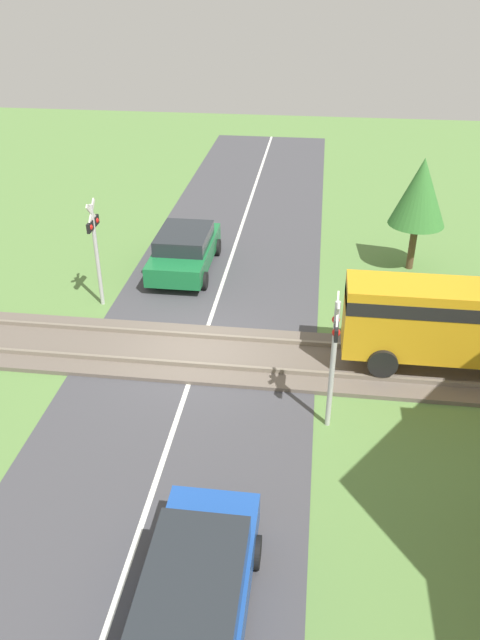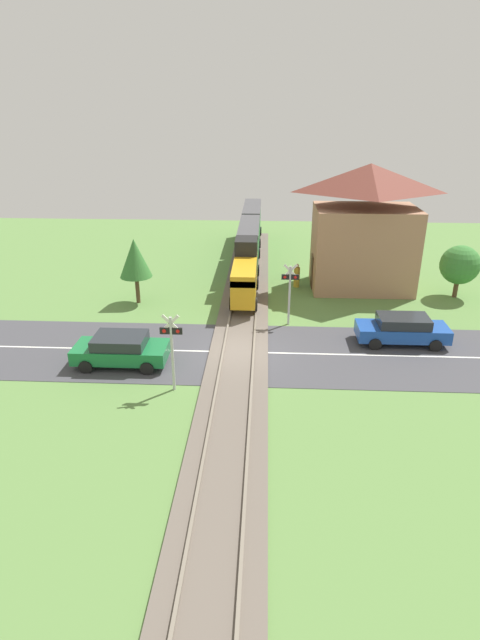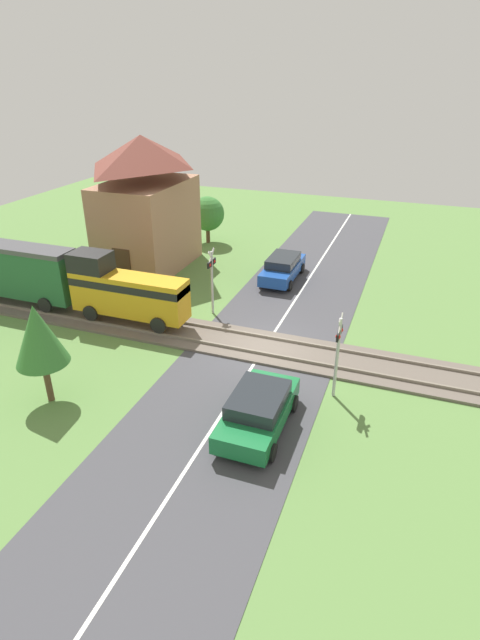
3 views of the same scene
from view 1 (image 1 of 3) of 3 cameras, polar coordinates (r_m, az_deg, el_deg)
name	(u,v)px [view 1 (image 1 of 3)]	position (r m, az deg, el deg)	size (l,w,h in m)	color
ground_plane	(199,355)	(17.13, -3.81, -3.22)	(60.00, 60.00, 0.00)	#5B8442
road_surface	(199,355)	(17.13, -3.81, -3.19)	(48.00, 6.40, 0.02)	#424247
track_bed	(198,353)	(17.10, -3.82, -3.03)	(2.80, 48.00, 0.24)	#665B51
car_near_crossing	(185,249)	(21.57, -5.08, 6.44)	(4.20, 2.01, 1.43)	#197038
car_far_side	(194,602)	(10.67, -4.26, -24.33)	(4.41, 1.82, 1.44)	#1E4CA8
crossing_signal_west_approach	(95,240)	(19.15, -13.12, 7.10)	(0.90, 0.18, 3.37)	#B7B7B7
crossing_signal_east_approach	(334,347)	(13.63, 8.61, -2.45)	(0.90, 0.18, 3.37)	#B7B7B7
tree_roadside_hedge	(420,192)	(21.70, 16.16, 11.14)	(1.88, 1.88, 3.89)	brown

